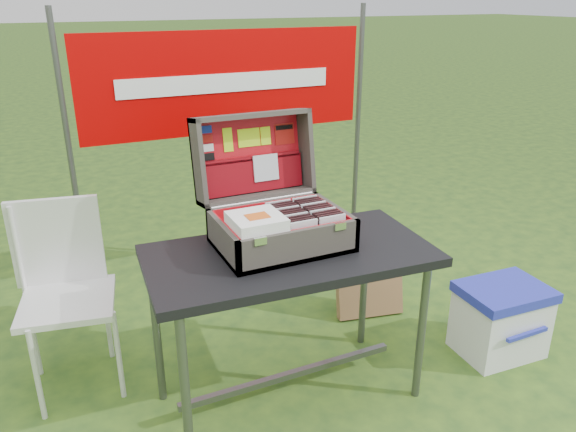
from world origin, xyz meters
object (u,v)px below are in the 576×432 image
suitcase (275,185)px  cardboard_box (369,282)px  table (290,328)px  chair (68,304)px  cooler (500,320)px

suitcase → cardboard_box: suitcase is taller
table → cardboard_box: size_ratio=2.94×
chair → cooler: bearing=-7.1°
table → cooler: 1.16m
suitcase → cooler: bearing=-12.6°
table → cardboard_box: bearing=37.2°
table → suitcase: size_ratio=2.20×
chair → table: bearing=-19.4°
chair → suitcase: bearing=-13.2°
cardboard_box → chair: bearing=-169.6°
table → suitcase: 0.64m
cooler → chair: bearing=165.5°
cardboard_box → table: bearing=-135.6°
table → chair: 1.01m
table → cooler: size_ratio=2.79×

